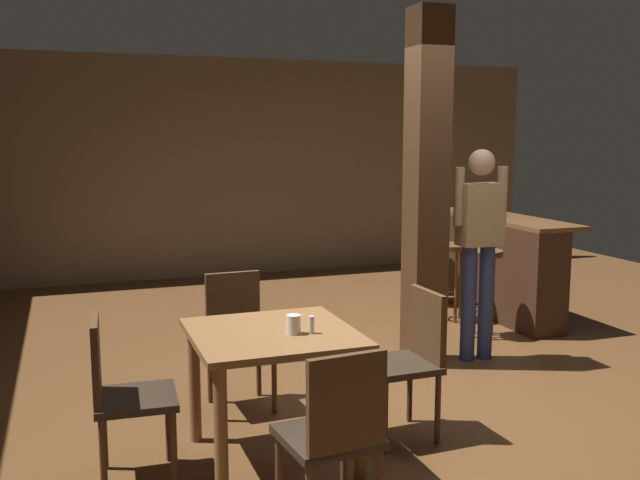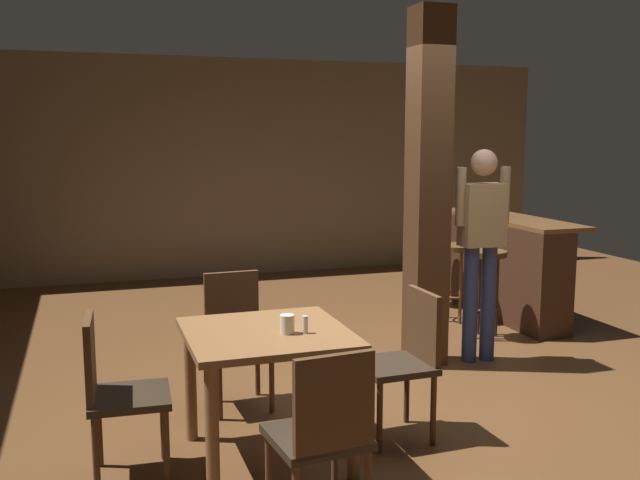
% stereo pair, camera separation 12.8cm
% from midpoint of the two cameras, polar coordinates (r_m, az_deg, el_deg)
% --- Properties ---
extents(ground_plane, '(10.80, 10.80, 0.00)m').
position_cam_midpoint_polar(ground_plane, '(5.49, 7.39, -11.15)').
color(ground_plane, brown).
extents(wall_back, '(8.00, 0.10, 2.80)m').
position_cam_midpoint_polar(wall_back, '(9.44, -4.38, 5.79)').
color(wall_back, '#756047').
rests_on(wall_back, ground_plane).
extents(pillar, '(0.28, 0.28, 2.80)m').
position_cam_midpoint_polar(pillar, '(5.67, 9.26, 3.94)').
color(pillar, '#422816').
rests_on(pillar, ground_plane).
extents(dining_table, '(0.90, 0.90, 0.75)m').
position_cam_midpoint_polar(dining_table, '(4.06, -3.36, -9.04)').
color(dining_table, brown).
rests_on(dining_table, ground_plane).
extents(chair_east, '(0.43, 0.43, 0.89)m').
position_cam_midpoint_polar(chair_east, '(4.41, 7.73, -9.15)').
color(chair_east, '#2D2319').
rests_on(chair_east, ground_plane).
extents(chair_west, '(0.44, 0.44, 0.89)m').
position_cam_midpoint_polar(chair_west, '(3.98, -15.22, -11.38)').
color(chair_west, '#2D2319').
rests_on(chair_west, ground_plane).
extents(chair_south, '(0.46, 0.46, 0.89)m').
position_cam_midpoint_polar(chair_south, '(3.33, 1.42, -15.06)').
color(chair_south, '#2D2319').
rests_on(chair_south, ground_plane).
extents(chair_north, '(0.44, 0.44, 0.89)m').
position_cam_midpoint_polar(chair_north, '(4.91, -5.99, -7.31)').
color(chair_north, '#2D2319').
rests_on(chair_north, ground_plane).
extents(napkin_cup, '(0.08, 0.08, 0.11)m').
position_cam_midpoint_polar(napkin_cup, '(3.94, -1.70, -6.75)').
color(napkin_cup, silver).
rests_on(napkin_cup, dining_table).
extents(salt_shaker, '(0.03, 0.03, 0.10)m').
position_cam_midpoint_polar(salt_shaker, '(3.95, -0.26, -6.79)').
color(salt_shaker, silver).
rests_on(salt_shaker, dining_table).
extents(standing_person, '(0.47, 0.22, 1.72)m').
position_cam_midpoint_polar(standing_person, '(5.86, 13.40, 0.05)').
color(standing_person, tan).
rests_on(standing_person, ground_plane).
extents(bar_counter, '(0.56, 1.95, 1.01)m').
position_cam_midpoint_polar(bar_counter, '(7.51, 14.62, -1.95)').
color(bar_counter, brown).
rests_on(bar_counter, ground_plane).
extents(bar_stool_near, '(0.35, 0.35, 0.80)m').
position_cam_midpoint_polar(bar_stool_near, '(6.61, 13.71, -2.57)').
color(bar_stool_near, '#4C3319').
rests_on(bar_stool_near, ground_plane).
extents(bar_stool_mid, '(0.37, 0.37, 0.76)m').
position_cam_midpoint_polar(bar_stool_mid, '(7.14, 11.27, -1.83)').
color(bar_stool_mid, '#4C3319').
rests_on(bar_stool_mid, ground_plane).
extents(bar_stool_far, '(0.35, 0.35, 0.78)m').
position_cam_midpoint_polar(bar_stool_far, '(7.76, 9.27, -0.90)').
color(bar_stool_far, '#4C3319').
rests_on(bar_stool_far, ground_plane).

